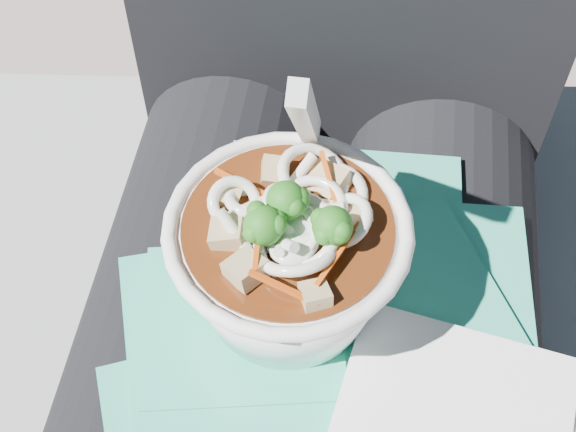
# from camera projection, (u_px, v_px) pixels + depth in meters

# --- Properties ---
(stone_ledge) EXTENTS (1.05, 0.61, 0.41)m
(stone_ledge) POSITION_uv_depth(u_px,v_px,m) (316.00, 372.00, 0.90)
(stone_ledge) COLOR gray
(stone_ledge) RESTS_ON ground
(lap) EXTENTS (0.34, 0.48, 0.16)m
(lap) POSITION_uv_depth(u_px,v_px,m) (302.00, 393.00, 0.58)
(lap) COLOR black
(lap) RESTS_ON stone_ledge
(person_body) EXTENTS (0.34, 0.94, 0.97)m
(person_body) POSITION_uv_depth(u_px,v_px,m) (319.00, 262.00, 0.61)
(person_body) COLOR black
(person_body) RESTS_ON ground
(plastic_bag) EXTENTS (0.30, 0.35, 0.01)m
(plastic_bag) POSITION_uv_depth(u_px,v_px,m) (319.00, 347.00, 0.51)
(plastic_bag) COLOR #29AE8C
(plastic_bag) RESTS_ON lap
(udon_bowl) EXTENTS (0.16, 0.16, 0.19)m
(udon_bowl) POSITION_uv_depth(u_px,v_px,m) (289.00, 253.00, 0.48)
(udon_bowl) COLOR white
(udon_bowl) RESTS_ON plastic_bag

